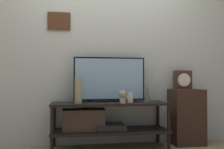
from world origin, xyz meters
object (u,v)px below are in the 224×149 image
Objects in this scene: vase_tall_ceramic at (78,91)px; candle_jar at (130,97)px; mantel_clock at (183,80)px; vase_slim_bronze at (147,94)px; decorative_bust at (123,96)px; television at (109,79)px.

vase_tall_ceramic is 0.65m from candle_jar.
vase_tall_ceramic is at bearing -171.58° from mantel_clock.
decorative_bust is at bearing -160.04° from vase_slim_bronze.
television is 3.02× the size of vase_tall_ceramic.
vase_slim_bronze is 0.22m from candle_jar.
mantel_clock is (0.76, 0.16, 0.22)m from candle_jar.
television is 0.36m from candle_jar.
vase_tall_ceramic is 1.21× the size of mantel_clock.
candle_jar is at bearing 179.14° from vase_slim_bronze.
television reaches higher than decorative_bust.
mantel_clock is (0.54, 0.16, 0.18)m from vase_slim_bronze.
candle_jar is at bearing -168.41° from mantel_clock.
mantel_clock is at bearing 17.82° from decorative_bust.
vase_slim_bronze is at bearing -0.86° from candle_jar.
television reaches higher than mantel_clock.
mantel_clock reaches higher than candle_jar.
decorative_bust is at bearing -162.18° from mantel_clock.
decorative_bust is 0.64× the size of mantel_clock.
television is 1.00m from mantel_clock.
mantel_clock reaches higher than vase_slim_bronze.
decorative_bust is at bearing -66.74° from television.
television is at bearing -179.75° from mantel_clock.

